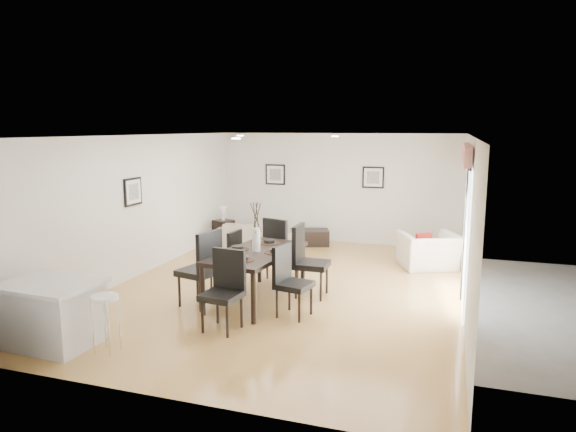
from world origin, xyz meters
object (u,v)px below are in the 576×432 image
(dining_chair_wnear, at_px, (203,264))
(kitchen_island, at_px, (52,313))
(dining_table, at_px, (256,256))
(side_table, at_px, (224,231))
(dining_chair_wfar, at_px, (229,256))
(dining_chair_foot, at_px, (279,245))
(armchair, at_px, (429,251))
(bar_stool, at_px, (105,304))
(dining_chair_head, at_px, (225,285))
(dining_chair_efar, at_px, (306,256))
(dining_chair_enear, at_px, (289,277))
(sofa, at_px, (258,234))
(coffee_table, at_px, (310,237))

(dining_chair_wnear, xyz_separation_m, kitchen_island, (-1.23, -1.93, -0.26))
(dining_table, distance_m, side_table, 4.63)
(dining_chair_wfar, distance_m, dining_chair_foot, 1.02)
(armchair, height_order, bar_stool, bar_stool)
(dining_chair_wfar, xyz_separation_m, kitchen_island, (-1.21, -2.95, -0.15))
(side_table, bearing_deg, armchair, -10.99)
(dining_chair_foot, xyz_separation_m, kitchen_island, (-1.90, -3.70, -0.23))
(dining_chair_head, bearing_deg, armchair, 63.97)
(dining_chair_wnear, relative_size, dining_chair_wfar, 1.19)
(bar_stool, bearing_deg, dining_chair_efar, 58.86)
(side_table, relative_size, kitchen_island, 0.44)
(dining_chair_wnear, bearing_deg, dining_chair_enear, 105.01)
(sofa, height_order, side_table, sofa)
(armchair, height_order, dining_chair_head, dining_chair_head)
(dining_chair_head, xyz_separation_m, bar_stool, (-1.10, -1.21, 0.01))
(dining_chair_wnear, bearing_deg, side_table, -145.55)
(dining_chair_wfar, relative_size, kitchen_island, 0.83)
(sofa, xyz_separation_m, armchair, (4.00, -0.71, 0.06))
(armchair, relative_size, dining_chair_wnear, 0.90)
(dining_chair_wfar, xyz_separation_m, bar_stool, (-0.37, -2.95, 0.06))
(kitchen_island, bearing_deg, side_table, 96.83)
(dining_table, distance_m, dining_chair_wfar, 0.89)
(dining_chair_head, bearing_deg, dining_table, 96.31)
(coffee_table, relative_size, bar_stool, 1.23)
(sofa, bearing_deg, dining_chair_wnear, 88.83)
(sofa, distance_m, side_table, 1.07)
(dining_chair_head, relative_size, coffee_table, 1.22)
(dining_table, height_order, coffee_table, dining_table)
(armchair, xyz_separation_m, dining_chair_enear, (-1.90, -3.42, 0.25))
(dining_chair_efar, relative_size, dining_chair_foot, 1.04)
(dining_chair_efar, height_order, side_table, dining_chair_efar)
(dining_chair_head, height_order, bar_stool, dining_chair_head)
(dining_table, relative_size, dining_chair_wfar, 2.02)
(dining_chair_efar, relative_size, kitchen_island, 0.97)
(dining_chair_enear, bearing_deg, coffee_table, 23.40)
(armchair, bearing_deg, dining_table, 23.78)
(dining_table, height_order, kitchen_island, kitchen_island)
(dining_chair_wfar, relative_size, coffee_table, 1.12)
(sofa, relative_size, dining_chair_wfar, 1.96)
(dining_chair_wnear, xyz_separation_m, dining_chair_head, (0.71, -0.72, -0.06))
(bar_stool, bearing_deg, dining_chair_wfar, 82.83)
(sofa, height_order, dining_chair_wnear, dining_chair_wnear)
(dining_chair_wfar, relative_size, dining_chair_enear, 0.96)
(dining_chair_wfar, bearing_deg, dining_chair_enear, 60.07)
(dining_chair_wnear, bearing_deg, armchair, 149.54)
(dining_chair_efar, xyz_separation_m, dining_chair_foot, (-0.73, 0.74, -0.02))
(dining_chair_wnear, height_order, coffee_table, dining_chair_wnear)
(dining_chair_wnear, xyz_separation_m, coffee_table, (0.44, 4.74, -0.51))
(dining_chair_enear, xyz_separation_m, side_table, (-3.14, 4.40, -0.34))
(armchair, height_order, dining_table, dining_table)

